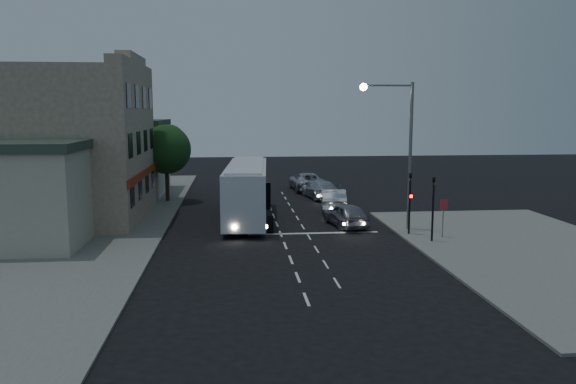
{
  "coord_description": "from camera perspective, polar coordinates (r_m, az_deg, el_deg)",
  "views": [
    {
      "loc": [
        -2.83,
        -31.21,
        7.4
      ],
      "look_at": [
        0.7,
        4.55,
        2.2
      ],
      "focal_mm": 35.0,
      "sensor_mm": 36.0,
      "label": 1
    }
  ],
  "objects": [
    {
      "name": "car_suv",
      "position": [
        36.35,
        5.93,
        -2.32
      ],
      "size": [
        2.57,
        4.76,
        1.54
      ],
      "primitive_type": "imported",
      "rotation": [
        0.0,
        0.0,
        3.32
      ],
      "color": "gray",
      "rests_on": "ground"
    },
    {
      "name": "car_sedan_a",
      "position": [
        41.93,
        4.62,
        -0.81
      ],
      "size": [
        2.38,
        5.2,
        1.65
      ],
      "primitive_type": "imported",
      "rotation": [
        0.0,
        0.0,
        3.01
      ],
      "color": "silver",
      "rests_on": "ground"
    },
    {
      "name": "traffic_signal_main",
      "position": [
        34.01,
        12.29,
        -0.38
      ],
      "size": [
        0.25,
        0.35,
        4.1
      ],
      "color": "black",
      "rests_on": "sidewalk_near"
    },
    {
      "name": "sidewalk_far",
      "position": [
        41.16,
        -19.86,
        -2.53
      ],
      "size": [
        12.0,
        50.0,
        0.12
      ],
      "primitive_type": "cube",
      "color": "slate",
      "rests_on": "ground"
    },
    {
      "name": "main_building",
      "position": [
        40.82,
        -21.52,
        4.52
      ],
      "size": [
        10.12,
        12.0,
        11.0
      ],
      "color": "#87725C",
      "rests_on": "sidewalk_far"
    },
    {
      "name": "road_markings",
      "position": [
        35.54,
        1.14,
        -3.78
      ],
      "size": [
        8.0,
        30.55,
        0.01
      ],
      "color": "silver",
      "rests_on": "ground"
    },
    {
      "name": "streetlight",
      "position": [
        34.96,
        11.34,
        5.34
      ],
      "size": [
        3.32,
        0.44,
        9.0
      ],
      "color": "slate",
      "rests_on": "sidewalk_near"
    },
    {
      "name": "low_building_north",
      "position": [
        52.46,
        -17.39,
        3.48
      ],
      "size": [
        9.4,
        9.4,
        6.5
      ],
      "color": "#BCB5A3",
      "rests_on": "sidewalk_far"
    },
    {
      "name": "car_sedan_c",
      "position": [
        52.79,
        1.91,
        1.08
      ],
      "size": [
        3.06,
        6.1,
        1.66
      ],
      "primitive_type": "imported",
      "rotation": [
        0.0,
        0.0,
        3.19
      ],
      "color": "#A1A0B3",
      "rests_on": "ground"
    },
    {
      "name": "tour_bus",
      "position": [
        38.41,
        -4.2,
        0.26
      ],
      "size": [
        3.39,
        12.72,
        3.87
      ],
      "rotation": [
        0.0,
        0.0,
        -0.06
      ],
      "color": "white",
      "rests_on": "ground"
    },
    {
      "name": "street_tree",
      "position": [
        46.63,
        -12.29,
        4.48
      ],
      "size": [
        4.0,
        4.0,
        6.2
      ],
      "color": "black",
      "rests_on": "sidewalk_far"
    },
    {
      "name": "car_sedan_b",
      "position": [
        47.82,
        3.31,
        0.25
      ],
      "size": [
        2.93,
        5.57,
        1.54
      ],
      "primitive_type": "imported",
      "rotation": [
        0.0,
        0.0,
        3.29
      ],
      "color": "#A8B0BD",
      "rests_on": "ground"
    },
    {
      "name": "regulatory_sign",
      "position": [
        33.76,
        15.52,
        -1.97
      ],
      "size": [
        0.45,
        0.12,
        2.2
      ],
      "color": "slate",
      "rests_on": "sidewalk_near"
    },
    {
      "name": "sidewalk_near",
      "position": [
        32.32,
        23.99,
        -5.62
      ],
      "size": [
        12.0,
        24.0,
        0.12
      ],
      "primitive_type": "cube",
      "color": "slate",
      "rests_on": "ground"
    },
    {
      "name": "ground",
      "position": [
        32.2,
        -0.45,
        -5.05
      ],
      "size": [
        120.0,
        120.0,
        0.0
      ],
      "primitive_type": "plane",
      "color": "black"
    },
    {
      "name": "low_building_south",
      "position": [
        33.14,
        -26.2,
        -0.24
      ],
      "size": [
        7.4,
        5.4,
        5.7
      ],
      "color": "#BCB5A3",
      "rests_on": "sidewalk_far"
    },
    {
      "name": "traffic_signal_side",
      "position": [
        32.39,
        14.53,
        -0.88
      ],
      "size": [
        0.18,
        0.15,
        4.1
      ],
      "color": "black",
      "rests_on": "sidewalk_near"
    }
  ]
}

